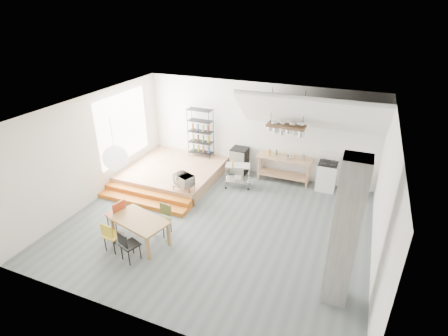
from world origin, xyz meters
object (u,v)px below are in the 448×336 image
at_px(dining_table, 139,222).
at_px(mini_fridge, 239,161).
at_px(stove, 327,176).
at_px(rolling_cart, 238,173).

bearing_deg(dining_table, mini_fridge, 92.86).
xyz_separation_m(dining_table, mini_fridge, (0.95, 4.67, -0.14)).
relative_size(stove, mini_fridge, 1.25).
xyz_separation_m(stove, rolling_cart, (-2.70, -0.96, 0.03)).
bearing_deg(rolling_cart, mini_fridge, 92.20).
bearing_deg(stove, mini_fridge, 179.16).
bearing_deg(mini_fridge, rolling_cart, -72.94).
distance_m(dining_table, rolling_cart, 3.88).
distance_m(stove, mini_fridge, 3.01).
relative_size(dining_table, rolling_cart, 1.81).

